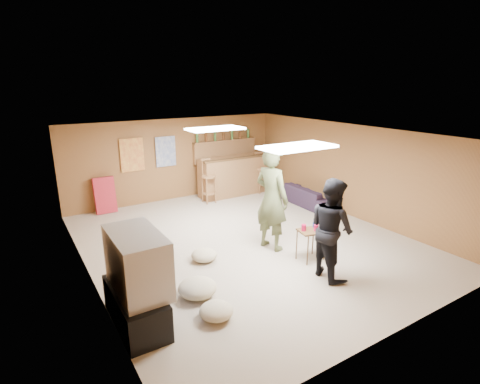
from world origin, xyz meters
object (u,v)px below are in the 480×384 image
tray_table (310,245)px  sofa (309,196)px  bar_counter (233,176)px  tv_body (137,262)px  person_black (331,228)px  person_olive (272,199)px

tray_table → sofa: bearing=48.4°
bar_counter → sofa: size_ratio=1.18×
tv_body → bar_counter: tv_body is taller
person_black → tray_table: 0.83m
tv_body → person_black: bearing=-7.9°
tv_body → bar_counter: size_ratio=0.55×
tv_body → tray_table: bearing=3.1°
person_olive → sofa: (2.44, 1.60, -0.76)m
person_black → tray_table: size_ratio=2.93×
bar_counter → sofa: bearing=-57.4°
bar_counter → sofa: 2.25m
person_olive → person_black: 1.42m
person_olive → person_black: person_olive is taller
tv_body → person_black: person_black is taller
sofa → bar_counter: bearing=34.2°
tv_body → bar_counter: 6.09m
bar_counter → sofa: bar_counter is taller
bar_counter → sofa: (1.20, -1.87, -0.30)m
person_black → person_olive: bearing=13.7°
person_olive → sofa: person_olive is taller
bar_counter → tray_table: 4.39m
person_black → tray_table: person_black is taller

